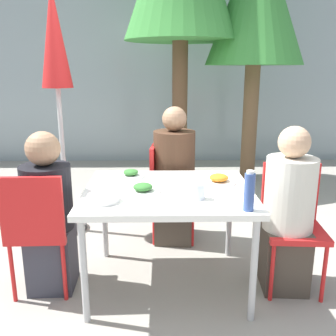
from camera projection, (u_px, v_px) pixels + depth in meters
ground_plane at (168, 283)px, 2.75m from camera, size 24.00×24.00×0.00m
building_facade at (164, 70)px, 6.14m from camera, size 10.00×0.20×3.00m
dining_table at (168, 197)px, 2.57m from camera, size 1.14×0.96×0.72m
chair_left at (38, 224)px, 2.50m from camera, size 0.41×0.41×0.88m
person_left at (49, 217)px, 2.57m from camera, size 0.34×0.34×1.13m
chair_right at (292, 216)px, 2.64m from camera, size 0.43×0.43×0.88m
person_right at (288, 215)px, 2.56m from camera, size 0.34×0.34×1.17m
chair_far at (166, 184)px, 3.37m from camera, size 0.43×0.43×0.88m
person_far at (174, 180)px, 3.30m from camera, size 0.36×0.36×1.22m
closed_umbrella at (56, 58)px, 3.26m from camera, size 0.36×0.36×2.24m
plate_0 at (143, 189)px, 2.48m from camera, size 0.23×0.23×0.07m
plate_1 at (219, 180)px, 2.69m from camera, size 0.24×0.24×0.07m
plate_2 at (131, 174)px, 2.84m from camera, size 0.21×0.21×0.06m
bottle at (249, 191)px, 2.14m from camera, size 0.06×0.06×0.24m
drinking_cup at (199, 191)px, 2.36m from camera, size 0.08×0.08×0.10m
salad_bowl at (103, 198)px, 2.31m from camera, size 0.20×0.20×0.05m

